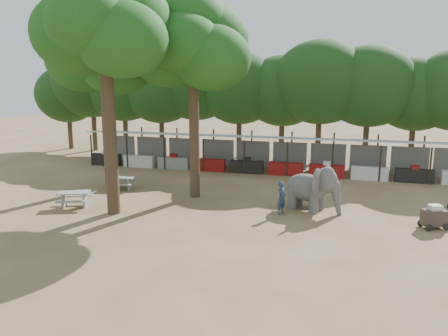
% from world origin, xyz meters
% --- Properties ---
extents(ground, '(100.00, 100.00, 0.00)m').
position_xyz_m(ground, '(0.00, 0.00, 0.00)').
color(ground, brown).
rests_on(ground, ground).
extents(vendor_stalls, '(28.00, 2.99, 2.80)m').
position_xyz_m(vendor_stalls, '(-0.00, 13.84, 1.18)').
color(vendor_stalls, '#A9ACB1').
rests_on(vendor_stalls, ground).
extents(yard_tree_left, '(7.10, 6.90, 11.02)m').
position_xyz_m(yard_tree_left, '(-9.13, 7.19, 8.20)').
color(yard_tree_left, '#332316').
rests_on(yard_tree_left, ground).
extents(yard_tree_center, '(7.10, 6.90, 12.04)m').
position_xyz_m(yard_tree_center, '(-6.13, 2.19, 9.21)').
color(yard_tree_center, '#332316').
rests_on(yard_tree_center, ground).
extents(yard_tree_back, '(7.10, 6.90, 11.36)m').
position_xyz_m(yard_tree_back, '(-3.13, 6.19, 8.54)').
color(yard_tree_back, '#332316').
rests_on(yard_tree_back, ground).
extents(backdrop_trees, '(46.46, 5.95, 8.33)m').
position_xyz_m(backdrop_trees, '(0.00, 19.00, 5.51)').
color(backdrop_trees, '#332316').
rests_on(backdrop_trees, ground).
extents(elephant, '(3.21, 2.46, 2.39)m').
position_xyz_m(elephant, '(3.72, 5.08, 1.20)').
color(elephant, '#494646').
rests_on(elephant, ground).
extents(handler, '(0.61, 0.71, 1.67)m').
position_xyz_m(handler, '(2.26, 4.04, 0.83)').
color(handler, '#26384C').
rests_on(handler, ground).
extents(picnic_table_near, '(2.04, 1.94, 0.81)m').
position_xyz_m(picnic_table_near, '(-8.55, 2.42, 0.53)').
color(picnic_table_near, gray).
rests_on(picnic_table_near, ground).
extents(picnic_table_far, '(1.70, 1.56, 0.77)m').
position_xyz_m(picnic_table_far, '(-7.91, 6.51, 0.51)').
color(picnic_table_far, gray).
rests_on(picnic_table_far, ground).
extents(cart_front, '(1.34, 1.12, 1.12)m').
position_xyz_m(cart_front, '(9.27, 3.63, 0.55)').
color(cart_front, '#322621').
rests_on(cart_front, ground).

